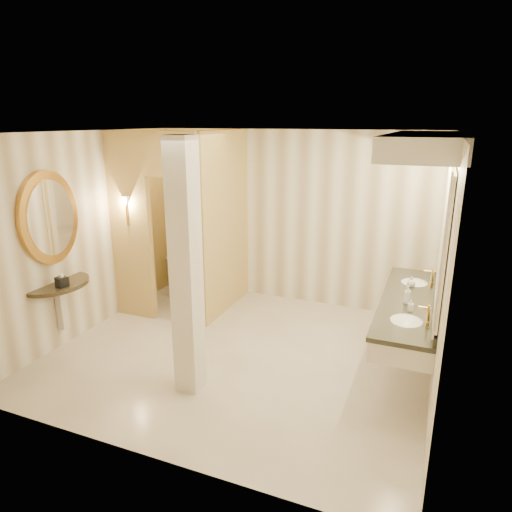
# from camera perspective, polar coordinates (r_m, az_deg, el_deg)

# --- Properties ---
(floor) EXTENTS (4.50, 4.50, 0.00)m
(floor) POSITION_cam_1_polar(r_m,az_deg,el_deg) (5.91, -1.94, -11.99)
(floor) COLOR silver
(floor) RESTS_ON ground
(ceiling) EXTENTS (4.50, 4.50, 0.00)m
(ceiling) POSITION_cam_1_polar(r_m,az_deg,el_deg) (5.19, -2.24, 15.19)
(ceiling) COLOR white
(ceiling) RESTS_ON wall_back
(wall_back) EXTENTS (4.50, 0.02, 2.70)m
(wall_back) POSITION_cam_1_polar(r_m,az_deg,el_deg) (7.21, 4.45, 4.75)
(wall_back) COLOR white
(wall_back) RESTS_ON floor
(wall_front) EXTENTS (4.50, 0.02, 2.70)m
(wall_front) POSITION_cam_1_polar(r_m,az_deg,el_deg) (3.77, -14.71, -7.09)
(wall_front) COLOR white
(wall_front) RESTS_ON floor
(wall_left) EXTENTS (0.02, 4.00, 2.70)m
(wall_left) POSITION_cam_1_polar(r_m,az_deg,el_deg) (6.62, -20.19, 2.68)
(wall_left) COLOR white
(wall_left) RESTS_ON floor
(wall_right) EXTENTS (0.02, 4.00, 2.70)m
(wall_right) POSITION_cam_1_polar(r_m,az_deg,el_deg) (4.96, 22.41, -2.04)
(wall_right) COLOR white
(wall_right) RESTS_ON floor
(toilet_closet) EXTENTS (1.50, 1.55, 2.70)m
(toilet_closet) POSITION_cam_1_polar(r_m,az_deg,el_deg) (6.72, -7.51, 4.08)
(toilet_closet) COLOR #DAC272
(toilet_closet) RESTS_ON floor
(wall_sconce) EXTENTS (0.14, 0.14, 0.42)m
(wall_sconce) POSITION_cam_1_polar(r_m,az_deg,el_deg) (6.65, -15.96, 6.51)
(wall_sconce) COLOR gold
(wall_sconce) RESTS_ON toilet_closet
(vanity) EXTENTS (0.75, 2.46, 2.09)m
(vanity) POSITION_cam_1_polar(r_m,az_deg,el_deg) (5.27, 19.86, 2.45)
(vanity) COLOR silver
(vanity) RESTS_ON floor
(console_shelf) EXTENTS (0.88, 0.88, 1.89)m
(console_shelf) POSITION_cam_1_polar(r_m,az_deg,el_deg) (6.13, -24.10, 1.03)
(console_shelf) COLOR black
(console_shelf) RESTS_ON floor
(pillar) EXTENTS (0.26, 0.26, 2.70)m
(pillar) POSITION_cam_1_polar(r_m,az_deg,el_deg) (4.72, -8.74, -1.84)
(pillar) COLOR silver
(pillar) RESTS_ON floor
(tissue_box) EXTENTS (0.15, 0.15, 0.12)m
(tissue_box) POSITION_cam_1_polar(r_m,az_deg,el_deg) (6.05, -23.10, -3.00)
(tissue_box) COLOR black
(tissue_box) RESTS_ON console_shelf
(toilet) EXTENTS (0.46, 0.73, 0.71)m
(toilet) POSITION_cam_1_polar(r_m,az_deg,el_deg) (7.83, -8.68, -1.97)
(toilet) COLOR white
(toilet) RESTS_ON floor
(soap_bottle_a) EXTENTS (0.06, 0.06, 0.12)m
(soap_bottle_a) POSITION_cam_1_polar(r_m,az_deg,el_deg) (5.15, 18.78, -5.88)
(soap_bottle_a) COLOR beige
(soap_bottle_a) RESTS_ON vanity
(soap_bottle_b) EXTENTS (0.13, 0.13, 0.13)m
(soap_bottle_b) POSITION_cam_1_polar(r_m,az_deg,el_deg) (5.87, 18.83, -3.08)
(soap_bottle_b) COLOR silver
(soap_bottle_b) RESTS_ON vanity
(soap_bottle_c) EXTENTS (0.11, 0.11, 0.21)m
(soap_bottle_c) POSITION_cam_1_polar(r_m,az_deg,el_deg) (5.32, 18.44, -4.63)
(soap_bottle_c) COLOR #C6B28C
(soap_bottle_c) RESTS_ON vanity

